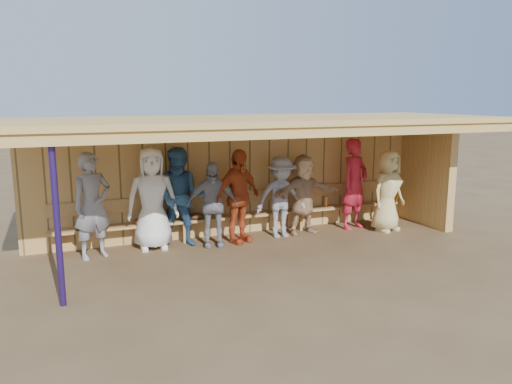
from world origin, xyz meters
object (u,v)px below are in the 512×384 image
Objects in this scene: player_a at (93,206)px; player_extra at (212,204)px; player_f at (303,194)px; player_g at (355,184)px; player_d at (238,196)px; player_h at (388,191)px; player_c at (181,197)px; bench at (242,210)px; player_e at (281,197)px; player_b at (152,199)px.

player_a is 2.19m from player_extra.
player_g reaches higher than player_f.
player_d is 3.31m from player_h.
player_a is 1.09× the size of player_h.
player_h is at bearing 15.98° from player_c.
player_extra is at bearing 177.90° from player_f.
player_f is at bearing 21.24° from player_c.
player_extra is at bearing -146.23° from bench.
player_c is at bearing 178.09° from player_e.
player_c is 1.10× the size of player_h.
player_e is 0.22× the size of bench.
player_b is 4.97m from player_h.
player_e is at bearing 161.88° from player_g.
player_h is at bearing -1.66° from player_b.
player_d is at bearing 177.61° from player_f.
player_h is (1.79, -0.47, 0.03)m from player_f.
player_e is at bearing 15.73° from player_extra.
player_c is 3.84m from player_g.
player_f is (4.24, 0.06, -0.11)m from player_a.
player_f is 1.33m from bench.
bench is at bearing 35.78° from player_c.
player_e is at bearing 19.02° from player_c.
player_d is at bearing 158.83° from player_h.
player_f is at bearing 159.63° from player_g.
player_a is at bearing -151.43° from player_c.
player_e reaches higher than player_extra.
player_extra reaches higher than bench.
player_a is at bearing -167.22° from player_b.
bench is at bearing 148.18° from player_e.
player_h is at bearing -21.11° from player_f.
player_d is at bearing 13.08° from player_c.
player_extra is (-2.05, -0.15, -0.02)m from player_f.
player_g is (3.84, -0.12, 0.03)m from player_c.
player_d is 2.74m from player_g.
player_g reaches higher than player_b.
player_b is at bearing 178.99° from player_e.
player_a is 0.25× the size of bench.
player_h is at bearing 7.44° from player_extra.
player_e is 0.55m from player_f.
player_f is 0.85× the size of player_g.
player_c is at bearing 158.97° from player_g.
player_g is at bearing 14.42° from player_extra.
player_e is (0.95, 0.05, -0.09)m from player_d.
player_g is at bearing -7.47° from player_f.
player_g is 1.13× the size of player_h.
bench is (0.28, 0.50, -0.41)m from player_d.
player_f is 1.03× the size of player_extra.
player_h is (2.34, -0.41, 0.04)m from player_e.
bench is (-1.22, 0.40, -0.32)m from player_f.
player_f is at bearing -19.57° from player_d.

